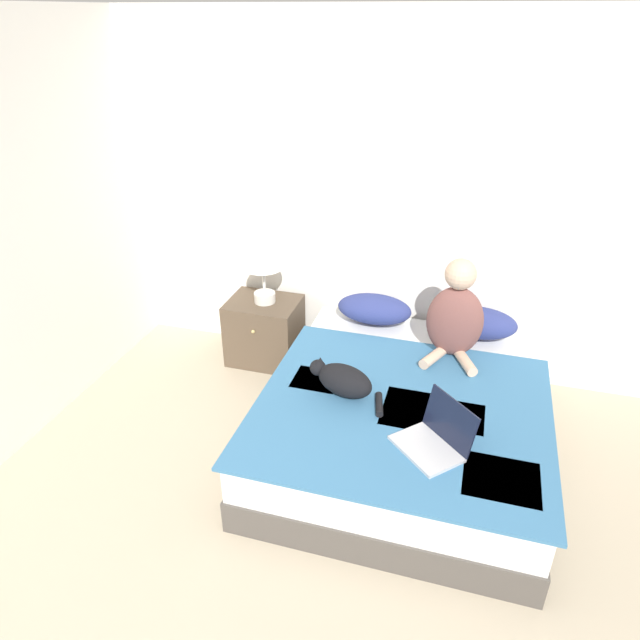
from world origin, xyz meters
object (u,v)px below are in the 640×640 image
at_px(pillow_near, 374,309).
at_px(nightstand, 265,331).
at_px(pillow_far, 477,323).
at_px(table_lamp, 263,262).
at_px(bed, 404,419).
at_px(person_sitting, 455,316).
at_px(cat_tabby, 343,380).
at_px(laptop_open, 435,439).

relative_size(pillow_near, nightstand, 1.01).
bearing_deg(pillow_far, table_lamp, -178.47).
bearing_deg(table_lamp, pillow_far, 1.53).
bearing_deg(bed, person_sitting, 65.85).
bearing_deg(cat_tabby, table_lamp, -28.96).
bearing_deg(nightstand, pillow_far, 1.62).
bearing_deg(nightstand, table_lamp, 10.89).
height_order(pillow_near, nightstand, pillow_near).
relative_size(pillow_far, laptop_open, 1.18).
distance_m(pillow_near, person_sitting, 0.69).
bearing_deg(laptop_open, nightstand, -176.51).
relative_size(cat_tabby, nightstand, 0.93).
xyz_separation_m(pillow_far, cat_tabby, (-0.74, -0.95, -0.01)).
height_order(pillow_near, laptop_open, laptop_open).
distance_m(bed, pillow_near, 0.94).
distance_m(pillow_far, cat_tabby, 1.20).
distance_m(bed, table_lamp, 1.57).
height_order(pillow_far, laptop_open, laptop_open).
bearing_deg(pillow_far, person_sitting, -116.05).
xyz_separation_m(cat_tabby, nightstand, (-0.87, 0.90, -0.29)).
distance_m(pillow_near, pillow_far, 0.74).
distance_m(cat_tabby, table_lamp, 1.28).
relative_size(bed, laptop_open, 4.18).
distance_m(bed, nightstand, 1.45).
xyz_separation_m(bed, laptop_open, (0.22, -0.48, 0.28)).
relative_size(pillow_near, person_sitting, 0.80).
bearing_deg(table_lamp, nightstand, -169.11).
height_order(pillow_far, cat_tabby, pillow_far).
xyz_separation_m(pillow_near, table_lamp, (-0.85, -0.04, 0.29)).
relative_size(nightstand, table_lamp, 1.18).
bearing_deg(cat_tabby, bed, -140.39).
bearing_deg(table_lamp, bed, -31.76).
bearing_deg(table_lamp, laptop_open, -40.65).
distance_m(pillow_near, table_lamp, 0.90).
bearing_deg(nightstand, laptop_open, -40.30).
relative_size(cat_tabby, laptop_open, 1.09).
distance_m(person_sitting, laptop_open, 1.00).
distance_m(pillow_far, nightstand, 1.64).
xyz_separation_m(nightstand, table_lamp, (0.01, 0.00, 0.59)).
relative_size(person_sitting, nightstand, 1.26).
bearing_deg(pillow_far, bed, -114.89).
bearing_deg(laptop_open, pillow_far, 126.90).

